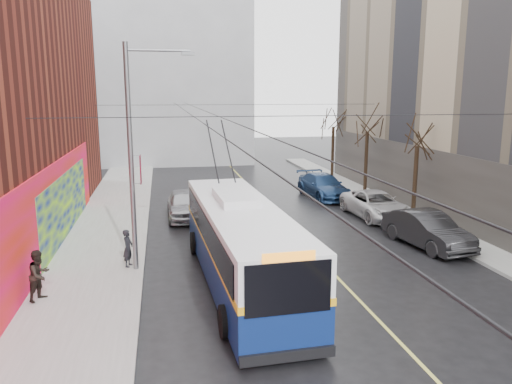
% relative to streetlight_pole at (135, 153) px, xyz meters
% --- Properties ---
extents(sidewalk_left, '(4.00, 60.00, 0.15)m').
position_rel_streetlight_pole_xyz_m(sidewalk_left, '(-1.86, 2.00, -4.77)').
color(sidewalk_left, gray).
rests_on(sidewalk_left, ground).
extents(sidewalk_right, '(2.00, 60.00, 0.15)m').
position_rel_streetlight_pole_xyz_m(sidewalk_right, '(15.14, 2.00, -4.77)').
color(sidewalk_right, gray).
rests_on(sidewalk_right, ground).
extents(lane_line, '(0.12, 50.00, 0.01)m').
position_rel_streetlight_pole_xyz_m(lane_line, '(7.64, 4.00, -4.84)').
color(lane_line, '#BFB74C').
rests_on(lane_line, ground).
extents(building_far, '(20.50, 12.10, 18.00)m').
position_rel_streetlight_pole_xyz_m(building_far, '(0.14, 34.99, 4.17)').
color(building_far, gray).
rests_on(building_far, ground).
extents(streetlight_pole, '(2.65, 0.60, 9.00)m').
position_rel_streetlight_pole_xyz_m(streetlight_pole, '(0.00, 0.00, 0.00)').
color(streetlight_pole, slate).
rests_on(streetlight_pole, ground).
extents(catenary_wires, '(18.00, 60.00, 0.22)m').
position_rel_streetlight_pole_xyz_m(catenary_wires, '(3.60, 4.77, 1.40)').
color(catenary_wires, black).
extents(tree_near, '(3.20, 3.20, 6.40)m').
position_rel_streetlight_pole_xyz_m(tree_near, '(15.14, 6.00, 0.13)').
color(tree_near, black).
rests_on(tree_near, ground).
extents(tree_mid, '(3.20, 3.20, 6.68)m').
position_rel_streetlight_pole_xyz_m(tree_mid, '(15.14, 13.00, 0.41)').
color(tree_mid, black).
rests_on(tree_mid, ground).
extents(tree_far, '(3.20, 3.20, 6.57)m').
position_rel_streetlight_pole_xyz_m(tree_far, '(15.14, 20.00, 0.30)').
color(tree_far, black).
rests_on(tree_far, ground).
extents(pigeons_flying, '(2.09, 2.79, 0.61)m').
position_rel_streetlight_pole_xyz_m(pigeons_flying, '(4.62, -0.08, 2.41)').
color(pigeons_flying, slate).
extents(trolleybus, '(3.32, 12.50, 5.87)m').
position_rel_streetlight_pole_xyz_m(trolleybus, '(3.81, -2.04, -3.21)').
color(trolleybus, '#0A1C52').
rests_on(trolleybus, ground).
extents(parked_car_b, '(2.51, 5.25, 1.66)m').
position_rel_streetlight_pole_xyz_m(parked_car_b, '(13.14, 0.94, -4.02)').
color(parked_car_b, '#272729').
rests_on(parked_car_b, ground).
extents(parked_car_c, '(2.78, 5.56, 1.51)m').
position_rel_streetlight_pole_xyz_m(parked_car_c, '(13.14, 6.69, -4.09)').
color(parked_car_c, silver).
rests_on(parked_car_c, ground).
extents(parked_car_d, '(2.77, 5.74, 1.61)m').
position_rel_streetlight_pole_xyz_m(parked_car_d, '(11.94, 12.69, -4.04)').
color(parked_car_d, navy).
rests_on(parked_car_d, ground).
extents(following_car, '(1.96, 4.84, 1.65)m').
position_rel_streetlight_pole_xyz_m(following_car, '(2.20, 8.59, -4.02)').
color(following_car, '#9C9CA1').
rests_on(following_car, ground).
extents(pedestrian_a, '(0.52, 0.65, 1.54)m').
position_rel_streetlight_pole_xyz_m(pedestrian_a, '(-0.47, 0.36, -3.93)').
color(pedestrian_a, black).
rests_on(pedestrian_a, sidewalk_left).
extents(pedestrian_b, '(1.02, 1.08, 1.77)m').
position_rel_streetlight_pole_xyz_m(pedestrian_b, '(-3.23, -2.54, -3.81)').
color(pedestrian_b, black).
rests_on(pedestrian_b, sidewalk_left).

